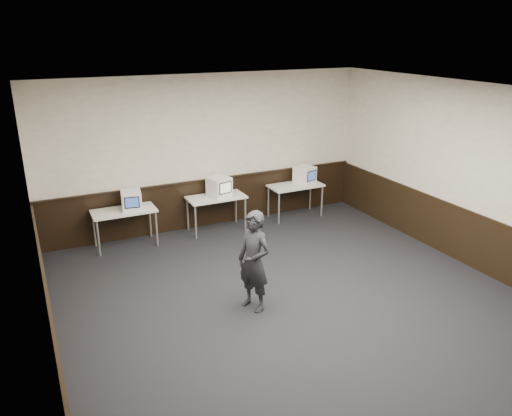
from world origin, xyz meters
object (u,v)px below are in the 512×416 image
Objects in this scene: desk_left at (124,214)px; emac_right at (305,175)px; desk_center at (216,200)px; person at (254,261)px; emac_left at (131,200)px; emac_center at (219,186)px; desk_right at (296,188)px.

emac_right is at bearing 0.24° from desk_left.
desk_center is 0.77× the size of person.
emac_left is 0.87× the size of emac_center.
desk_center is 1.76m from emac_left.
desk_center is 2.16m from emac_right.
emac_center is (-1.82, 0.02, 0.27)m from desk_right.
emac_left is at bearing -178.96° from desk_center.
desk_left is 2.70× the size of emac_left.
emac_center reaches higher than desk_center.
emac_center is 1.01× the size of emac_right.
emac_left is 0.88× the size of emac_right.
emac_center is 0.33× the size of person.
desk_center is 2.70× the size of emac_left.
emac_center reaches higher than desk_right.
desk_left is 0.77× the size of person.
person is at bearing -117.27° from emac_center.
desk_center is 2.38× the size of emac_right.
desk_center is at bearing 176.07° from emac_center.
desk_right is 0.77× the size of person.
desk_right is at bearing 0.00° from desk_center.
emac_left is at bearing 167.00° from emac_center.
desk_left is 0.30m from emac_left.
desk_right is (1.90, 0.00, 0.00)m from desk_center.
desk_center is 3.23m from person.
person is (-2.78, -3.18, -0.16)m from emac_right.
emac_left is (0.16, -0.03, 0.26)m from desk_left.
desk_right is at bearing 9.50° from emac_left.
emac_left is (-3.64, -0.03, 0.26)m from desk_right.
emac_left is 0.29× the size of person.
desk_left is 3.80m from desk_right.
desk_center is 1.90m from desk_right.
desk_center is at bearing 162.27° from emac_right.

